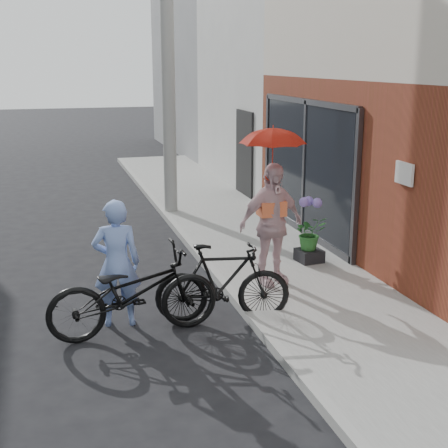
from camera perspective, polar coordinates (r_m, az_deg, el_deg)
name	(u,v)px	position (r m, az deg, el deg)	size (l,w,h in m)	color
ground	(181,331)	(7.96, -3.97, -9.77)	(80.00, 80.00, 0.00)	black
sidewalk	(280,264)	(10.30, 5.11, -3.67)	(2.20, 24.00, 0.12)	gray
curb	(212,270)	(9.95, -1.14, -4.27)	(0.12, 24.00, 0.12)	#9E9E99
plaster_building	(363,53)	(18.29, 12.62, 14.99)	(8.00, 6.00, 7.00)	silver
east_building_far	(274,55)	(24.68, 4.59, 15.11)	(8.00, 8.00, 7.00)	gray
utility_pole	(168,51)	(13.35, -5.17, 15.52)	(0.28, 0.28, 7.00)	#9E9E99
officer	(117,263)	(7.97, -9.79, -3.56)	(0.60, 0.39, 1.65)	#809DE4
bike_left	(133,292)	(7.73, -8.28, -6.21)	(0.74, 2.11, 1.11)	black
bike_right	(223,283)	(8.05, -0.11, -5.39)	(0.49, 1.75, 1.05)	black
kimono_woman	(271,224)	(9.00, 4.34, -0.03)	(1.05, 0.44, 1.79)	beige
parasol	(273,135)	(8.76, 4.50, 8.10)	(0.88, 0.88, 0.78)	red
planter	(309,255)	(10.27, 7.79, -2.86)	(0.38, 0.38, 0.20)	black
potted_plant	(310,233)	(10.16, 7.87, -0.81)	(0.50, 0.44, 0.56)	#2B6D2C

